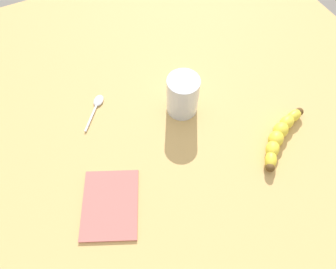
% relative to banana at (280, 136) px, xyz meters
% --- Properties ---
extents(wooden_tabletop, '(1.20, 1.20, 0.03)m').
position_rel_banana_xyz_m(wooden_tabletop, '(0.18, 0.17, -0.03)').
color(wooden_tabletop, tan).
rests_on(wooden_tabletop, ground).
extents(banana, '(0.11, 0.17, 0.03)m').
position_rel_banana_xyz_m(banana, '(0.00, 0.00, 0.00)').
color(banana, yellow).
rests_on(banana, wooden_tabletop).
extents(smoothie_glass, '(0.08, 0.08, 0.10)m').
position_rel_banana_xyz_m(smoothie_glass, '(0.18, 0.16, 0.03)').
color(smoothie_glass, silver).
rests_on(smoothie_glass, wooden_tabletop).
extents(teaspoon, '(0.10, 0.08, 0.01)m').
position_rel_banana_xyz_m(teaspoon, '(0.29, 0.35, -0.01)').
color(teaspoon, silver).
rests_on(teaspoon, wooden_tabletop).
extents(folded_napkin, '(0.18, 0.17, 0.01)m').
position_rel_banana_xyz_m(folded_napkin, '(0.02, 0.41, -0.01)').
color(folded_napkin, '#BC6660').
rests_on(folded_napkin, wooden_tabletop).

